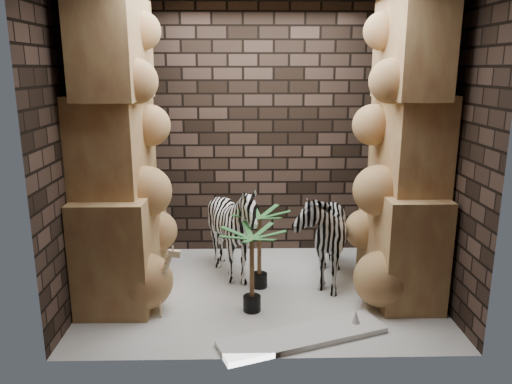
{
  "coord_description": "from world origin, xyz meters",
  "views": [
    {
      "loc": [
        -0.16,
        -4.79,
        2.26
      ],
      "look_at": [
        -0.05,
        0.15,
        1.03
      ],
      "focal_mm": 34.92,
      "sensor_mm": 36.0,
      "label": 1
    }
  ],
  "objects_px": {
    "zebra_right": "(321,225)",
    "giraffe_toy": "(149,282)",
    "palm_back": "(252,270)",
    "zebra_left": "(233,235)",
    "palm_front": "(259,248)",
    "surfboard": "(303,336)"
  },
  "relations": [
    {
      "from": "giraffe_toy",
      "to": "palm_back",
      "type": "height_order",
      "value": "palm_back"
    },
    {
      "from": "palm_front",
      "to": "surfboard",
      "type": "xyz_separation_m",
      "value": [
        0.35,
        -1.06,
        -0.41
      ]
    },
    {
      "from": "zebra_left",
      "to": "giraffe_toy",
      "type": "relative_size",
      "value": 1.61
    },
    {
      "from": "zebra_right",
      "to": "surfboard",
      "type": "xyz_separation_m",
      "value": [
        -0.32,
        -1.24,
        -0.6
      ]
    },
    {
      "from": "palm_front",
      "to": "palm_back",
      "type": "height_order",
      "value": "palm_front"
    },
    {
      "from": "palm_back",
      "to": "palm_front",
      "type": "bearing_deg",
      "value": 80.9
    },
    {
      "from": "palm_back",
      "to": "zebra_left",
      "type": "bearing_deg",
      "value": 104.35
    },
    {
      "from": "giraffe_toy",
      "to": "surfboard",
      "type": "bearing_deg",
      "value": -27.61
    },
    {
      "from": "zebra_left",
      "to": "surfboard",
      "type": "bearing_deg",
      "value": -42.94
    },
    {
      "from": "giraffe_toy",
      "to": "palm_back",
      "type": "distance_m",
      "value": 0.95
    },
    {
      "from": "zebra_left",
      "to": "surfboard",
      "type": "xyz_separation_m",
      "value": [
        0.62,
        -1.27,
        -0.48
      ]
    },
    {
      "from": "palm_front",
      "to": "palm_back",
      "type": "bearing_deg",
      "value": -99.1
    },
    {
      "from": "zebra_left",
      "to": "giraffe_toy",
      "type": "height_order",
      "value": "zebra_left"
    },
    {
      "from": "zebra_right",
      "to": "zebra_left",
      "type": "distance_m",
      "value": 0.95
    },
    {
      "from": "zebra_right",
      "to": "giraffe_toy",
      "type": "xyz_separation_m",
      "value": [
        -1.7,
        -0.8,
        -0.28
      ]
    },
    {
      "from": "giraffe_toy",
      "to": "surfboard",
      "type": "xyz_separation_m",
      "value": [
        1.38,
        -0.44,
        -0.32
      ]
    },
    {
      "from": "giraffe_toy",
      "to": "zebra_right",
      "type": "bearing_deg",
      "value": 15.25
    },
    {
      "from": "palm_front",
      "to": "surfboard",
      "type": "relative_size",
      "value": 0.58
    },
    {
      "from": "surfboard",
      "to": "palm_back",
      "type": "bearing_deg",
      "value": 109.1
    },
    {
      "from": "giraffe_toy",
      "to": "surfboard",
      "type": "height_order",
      "value": "giraffe_toy"
    },
    {
      "from": "giraffe_toy",
      "to": "palm_back",
      "type": "bearing_deg",
      "value": -4.51
    },
    {
      "from": "zebra_left",
      "to": "surfboard",
      "type": "distance_m",
      "value": 1.5
    }
  ]
}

